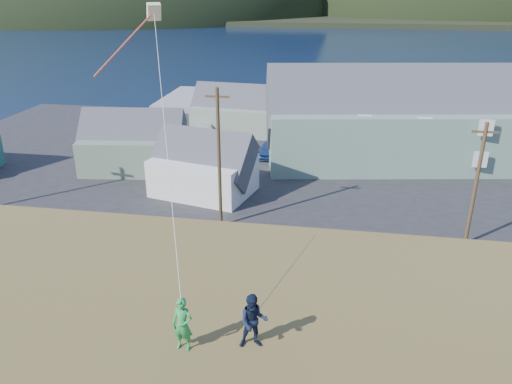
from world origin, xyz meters
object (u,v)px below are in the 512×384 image
shed_palegreen_near (133,143)px  shed_palegreen_far (237,110)px  wharf (254,101)px  kite_flyer_green (183,324)px  kite_flyer_navy (253,321)px  shed_white (203,166)px  lodge (439,119)px

shed_palegreen_near → shed_palegreen_far: (6.90, 13.86, 0.02)m
wharf → kite_flyer_green: 60.55m
shed_palegreen_far → kite_flyer_navy: 46.08m
wharf → shed_palegreen_near: (-6.47, -28.22, 2.11)m
shed_palegreen_near → kite_flyer_green: (14.65, -31.30, 5.41)m
shed_palegreen_far → kite_flyer_navy: (9.56, -44.76, 5.41)m
shed_palegreen_far → wharf: bearing=97.3°
shed_white → kite_flyer_green: bearing=-62.1°
lodge → kite_flyer_navy: 38.98m
wharf → kite_flyer_green: size_ratio=16.95×
shed_palegreen_near → shed_white: size_ratio=1.10×
lodge → shed_palegreen_near: lodge is taller
kite_flyer_green → kite_flyer_navy: bearing=19.0°
kite_flyer_green → shed_palegreen_far: bearing=106.2°
shed_white → kite_flyer_green: (6.78, -26.66, 5.49)m
lodge → shed_palegreen_far: size_ratio=3.15×
shed_palegreen_near → wharf: bearing=70.0°
shed_palegreen_near → shed_palegreen_far: bearing=56.5°
lodge → shed_palegreen_far: lodge is taller
wharf → lodge: (21.23, -21.97, 3.90)m
lodge → shed_palegreen_far: 22.22m
shed_white → lodge: bearing=42.4°
wharf → shed_white: (1.40, -32.86, 2.03)m
lodge → shed_palegreen_far: (-20.81, 7.61, -1.77)m
shed_palegreen_near → kite_flyer_green: size_ratio=6.50×
shed_white → shed_palegreen_far: (-0.97, 18.50, 0.10)m
wharf → shed_palegreen_far: size_ratio=2.48×
lodge → kite_flyer_green: size_ratio=21.59×
wharf → shed_palegreen_far: 14.53m
lodge → shed_palegreen_near: bearing=-177.0°
shed_palegreen_far → lodge: bearing=-14.5°
kite_flyer_green → kite_flyer_navy: (1.80, 0.40, 0.02)m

